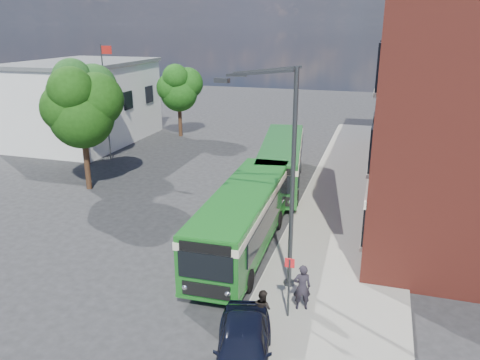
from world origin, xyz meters
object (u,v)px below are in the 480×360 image
(bus_front, at_px, (244,214))
(bus_rear, at_px, (281,159))
(street_lamp, at_px, (284,178))
(parked_car, at_px, (243,348))

(bus_front, relative_size, bus_rear, 0.97)
(street_lamp, bearing_deg, bus_rear, 102.16)
(bus_rear, distance_m, parked_car, 18.38)
(parked_car, bearing_deg, bus_front, 92.75)
(street_lamp, relative_size, parked_car, 2.05)
(street_lamp, xyz_separation_m, parked_car, (-0.04, -5.32, -3.89))
(bus_rear, relative_size, parked_car, 2.66)
(bus_front, distance_m, parked_car, 8.60)
(bus_rear, height_order, parked_car, bus_rear)
(bus_front, xyz_separation_m, bus_rear, (-0.31, 9.95, 0.00))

